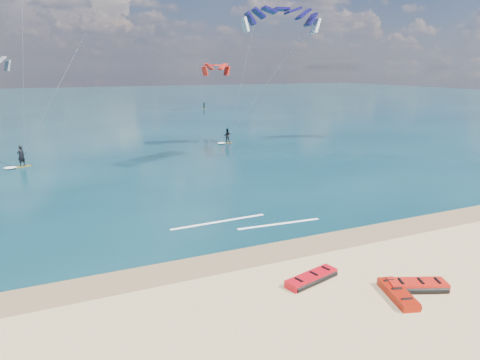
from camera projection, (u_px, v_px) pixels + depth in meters
name	position (u px, v px, depth m)	size (l,w,h in m)	color
ground	(110.00, 143.00, 53.33)	(320.00, 320.00, 0.00)	tan
wet_sand_strip	(215.00, 263.00, 20.61)	(320.00, 2.40, 0.01)	brown
sea	(77.00, 104.00, 109.91)	(320.00, 200.00, 0.04)	#092833
packed_kite_left	(311.00, 281.00, 18.83)	(2.86, 1.05, 0.38)	red
packed_kite_mid	(417.00, 289.00, 18.16)	(2.64, 1.21, 0.44)	red
packed_kite_right	(397.00, 297.00, 17.51)	(2.53, 1.07, 0.39)	#A21606
kitesurfer_main	(41.00, 57.00, 34.91)	(12.34, 12.33, 19.58)	gold
kitesurfer_far	(254.00, 72.00, 49.13)	(11.48, 8.13, 16.91)	gold
shoreline_foam	(247.00, 223.00, 25.81)	(8.89, 2.34, 0.01)	white
distant_kites	(7.00, 83.00, 84.86)	(72.22, 29.67, 14.91)	gray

